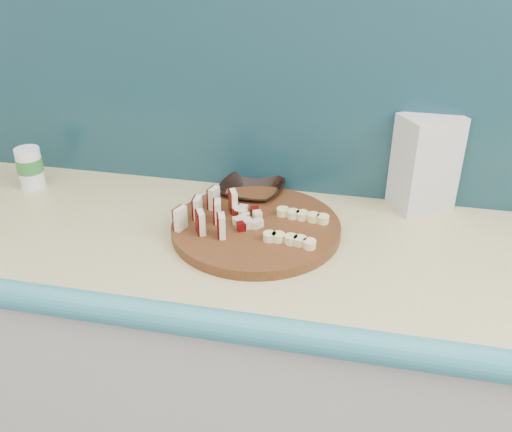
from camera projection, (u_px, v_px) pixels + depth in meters
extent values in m
cube|color=white|center=(154.00, 34.00, 1.43)|extent=(3.60, 0.04, 2.60)
cube|color=silver|center=(175.00, 376.00, 1.58)|extent=(2.20, 0.60, 0.88)
cube|color=#D9C77F|center=(162.00, 236.00, 1.36)|extent=(2.20, 0.60, 0.03)
cube|color=teal|center=(107.00, 315.00, 1.10)|extent=(2.20, 0.06, 0.03)
cube|color=teal|center=(193.00, 92.00, 1.47)|extent=(2.20, 0.02, 0.50)
cylinder|color=#42230E|center=(256.00, 228.00, 1.34)|extent=(0.44, 0.44, 0.02)
cube|color=beige|center=(181.00, 219.00, 1.29)|extent=(0.02, 0.03, 0.05)
cube|color=#490505|center=(177.00, 218.00, 1.30)|extent=(0.01, 0.03, 0.05)
cube|color=beige|center=(198.00, 208.00, 1.34)|extent=(0.02, 0.03, 0.05)
cube|color=#490505|center=(195.00, 208.00, 1.34)|extent=(0.01, 0.03, 0.05)
cube|color=beige|center=(214.00, 198.00, 1.38)|extent=(0.02, 0.03, 0.05)
cube|color=#490505|center=(211.00, 198.00, 1.38)|extent=(0.01, 0.03, 0.05)
cube|color=beige|center=(201.00, 222.00, 1.28)|extent=(0.02, 0.03, 0.05)
cube|color=#490505|center=(197.00, 222.00, 1.28)|extent=(0.01, 0.03, 0.05)
cube|color=beige|center=(218.00, 211.00, 1.32)|extent=(0.02, 0.03, 0.05)
cube|color=#490505|center=(214.00, 211.00, 1.33)|extent=(0.01, 0.03, 0.05)
cube|color=beige|center=(234.00, 201.00, 1.37)|extent=(0.02, 0.03, 0.05)
cube|color=#490505|center=(230.00, 201.00, 1.37)|extent=(0.01, 0.03, 0.05)
cube|color=beige|center=(222.00, 226.00, 1.27)|extent=(0.02, 0.03, 0.05)
cube|color=#490505|center=(218.00, 225.00, 1.27)|extent=(0.01, 0.03, 0.05)
cube|color=beige|center=(250.00, 219.00, 1.33)|extent=(0.02, 0.02, 0.02)
cube|color=beige|center=(253.00, 218.00, 1.33)|extent=(0.02, 0.02, 0.02)
cube|color=#490505|center=(256.00, 216.00, 1.34)|extent=(0.02, 0.02, 0.02)
cube|color=beige|center=(249.00, 217.00, 1.34)|extent=(0.02, 0.02, 0.02)
cube|color=beige|center=(249.00, 215.00, 1.35)|extent=(0.02, 0.02, 0.02)
cube|color=beige|center=(246.00, 213.00, 1.35)|extent=(0.02, 0.02, 0.02)
cube|color=beige|center=(244.00, 216.00, 1.34)|extent=(0.02, 0.02, 0.02)
cube|color=beige|center=(240.00, 215.00, 1.34)|extent=(0.02, 0.02, 0.02)
cube|color=#490505|center=(235.00, 216.00, 1.34)|extent=(0.02, 0.02, 0.02)
cube|color=beige|center=(240.00, 218.00, 1.33)|extent=(0.02, 0.02, 0.02)
cube|color=beige|center=(238.00, 220.00, 1.32)|extent=(0.02, 0.02, 0.02)
cube|color=beige|center=(244.00, 220.00, 1.33)|extent=(0.02, 0.02, 0.02)
cube|color=beige|center=(244.00, 221.00, 1.32)|extent=(0.02, 0.02, 0.02)
cube|color=beige|center=(247.00, 223.00, 1.31)|extent=(0.02, 0.02, 0.02)
cube|color=#490505|center=(248.00, 220.00, 1.32)|extent=(0.02, 0.02, 0.02)
cube|color=beige|center=(252.00, 221.00, 1.32)|extent=(0.02, 0.02, 0.02)
cylinder|color=#FAEA99|center=(269.00, 236.00, 1.26)|extent=(0.03, 0.03, 0.02)
cylinder|color=#FAEA99|center=(279.00, 238.00, 1.26)|extent=(0.03, 0.03, 0.02)
cylinder|color=#FAEA99|center=(289.00, 240.00, 1.25)|extent=(0.03, 0.03, 0.02)
cylinder|color=#FAEA99|center=(300.00, 242.00, 1.24)|extent=(0.03, 0.03, 0.02)
cylinder|color=#FAEA99|center=(310.00, 243.00, 1.24)|extent=(0.03, 0.03, 0.02)
cylinder|color=#FAEA99|center=(284.00, 212.00, 1.36)|extent=(0.03, 0.03, 0.02)
cylinder|color=#FAEA99|center=(293.00, 213.00, 1.35)|extent=(0.03, 0.03, 0.02)
cylinder|color=#FAEA99|center=(303.00, 215.00, 1.35)|extent=(0.03, 0.03, 0.02)
cylinder|color=#FAEA99|center=(313.00, 216.00, 1.34)|extent=(0.03, 0.03, 0.02)
cylinder|color=#FAEA99|center=(322.00, 218.00, 1.33)|extent=(0.03, 0.03, 0.02)
imported|color=black|center=(252.00, 191.00, 1.49)|extent=(0.19, 0.19, 0.04)
cube|color=silver|center=(425.00, 162.00, 1.40)|extent=(0.17, 0.16, 0.24)
cylinder|color=white|center=(30.00, 168.00, 1.53)|extent=(0.07, 0.07, 0.11)
cylinder|color=#2F8133|center=(30.00, 165.00, 1.52)|extent=(0.07, 0.07, 0.04)
cube|color=gold|center=(267.00, 209.00, 1.44)|extent=(0.08, 0.17, 0.01)
cube|color=gold|center=(293.00, 207.00, 1.44)|extent=(0.09, 0.17, 0.01)
cube|color=gold|center=(312.00, 215.00, 1.41)|extent=(0.15, 0.13, 0.01)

